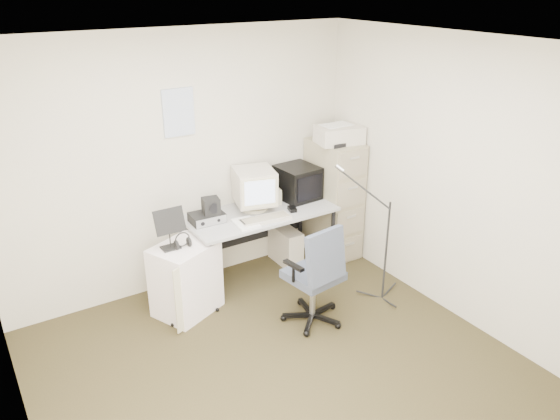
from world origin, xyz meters
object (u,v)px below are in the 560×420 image
side_cart (186,279)px  desk (260,244)px  filing_cabinet (333,199)px  office_chair (313,273)px

side_cart → desk: bearing=-11.7°
filing_cabinet → office_chair: bearing=-134.7°
filing_cabinet → side_cart: filing_cabinet is taller
office_chair → side_cart: (-0.90, 0.75, -0.15)m
desk → office_chair: bearing=-90.7°
office_chair → side_cart: 1.18m
office_chair → desk: bearing=81.5°
desk → side_cart: bearing=-168.2°
filing_cabinet → desk: (-0.95, -0.03, -0.29)m
office_chair → filing_cabinet: bearing=37.5°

